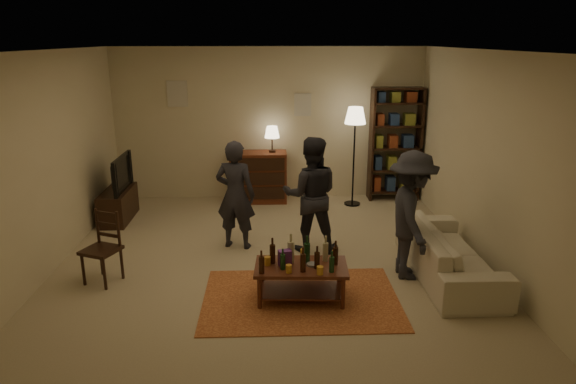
{
  "coord_description": "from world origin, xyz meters",
  "views": [
    {
      "loc": [
        0.0,
        -6.16,
        2.84
      ],
      "look_at": [
        0.23,
        0.1,
        0.95
      ],
      "focal_mm": 32.0,
      "sensor_mm": 36.0,
      "label": 1
    }
  ],
  "objects_px": {
    "sofa": "(449,252)",
    "person_right": "(311,195)",
    "dining_chair": "(104,245)",
    "floor_lamp": "(355,122)",
    "tv_stand": "(118,197)",
    "person_by_sofa": "(411,216)",
    "person_left": "(236,195)",
    "bookshelf": "(395,143)",
    "dresser": "(259,176)",
    "coffee_table": "(301,269)"
  },
  "relations": [
    {
      "from": "sofa",
      "to": "person_right",
      "type": "height_order",
      "value": "person_right"
    },
    {
      "from": "dining_chair",
      "to": "floor_lamp",
      "type": "height_order",
      "value": "floor_lamp"
    },
    {
      "from": "dining_chair",
      "to": "tv_stand",
      "type": "distance_m",
      "value": 2.23
    },
    {
      "from": "tv_stand",
      "to": "floor_lamp",
      "type": "bearing_deg",
      "value": 9.38
    },
    {
      "from": "tv_stand",
      "to": "floor_lamp",
      "type": "relative_size",
      "value": 0.61
    },
    {
      "from": "sofa",
      "to": "person_by_sofa",
      "type": "relative_size",
      "value": 1.32
    },
    {
      "from": "tv_stand",
      "to": "person_by_sofa",
      "type": "xyz_separation_m",
      "value": [
        4.14,
        -2.2,
        0.4
      ]
    },
    {
      "from": "person_left",
      "to": "person_by_sofa",
      "type": "height_order",
      "value": "person_by_sofa"
    },
    {
      "from": "person_right",
      "to": "person_by_sofa",
      "type": "xyz_separation_m",
      "value": [
        1.14,
        -0.86,
        -0.01
      ]
    },
    {
      "from": "bookshelf",
      "to": "person_by_sofa",
      "type": "relative_size",
      "value": 1.28
    },
    {
      "from": "dresser",
      "to": "person_by_sofa",
      "type": "bearing_deg",
      "value": -58.71
    },
    {
      "from": "tv_stand",
      "to": "bookshelf",
      "type": "distance_m",
      "value": 4.84
    },
    {
      "from": "dining_chair",
      "to": "bookshelf",
      "type": "bearing_deg",
      "value": 60.15
    },
    {
      "from": "dresser",
      "to": "person_left",
      "type": "height_order",
      "value": "person_left"
    },
    {
      "from": "coffee_table",
      "to": "person_by_sofa",
      "type": "distance_m",
      "value": 1.53
    },
    {
      "from": "person_right",
      "to": "coffee_table",
      "type": "bearing_deg",
      "value": 83.74
    },
    {
      "from": "coffee_table",
      "to": "sofa",
      "type": "height_order",
      "value": "coffee_table"
    },
    {
      "from": "bookshelf",
      "to": "person_by_sofa",
      "type": "distance_m",
      "value": 3.24
    },
    {
      "from": "coffee_table",
      "to": "person_left",
      "type": "xyz_separation_m",
      "value": [
        -0.81,
        1.57,
        0.38
      ]
    },
    {
      "from": "coffee_table",
      "to": "person_left",
      "type": "distance_m",
      "value": 1.8
    },
    {
      "from": "coffee_table",
      "to": "tv_stand",
      "type": "relative_size",
      "value": 0.99
    },
    {
      "from": "dresser",
      "to": "floor_lamp",
      "type": "height_order",
      "value": "floor_lamp"
    },
    {
      "from": "tv_stand",
      "to": "dresser",
      "type": "xyz_separation_m",
      "value": [
        2.25,
        0.91,
        0.09
      ]
    },
    {
      "from": "tv_stand",
      "to": "person_by_sofa",
      "type": "relative_size",
      "value": 0.67
    },
    {
      "from": "dresser",
      "to": "sofa",
      "type": "relative_size",
      "value": 0.65
    },
    {
      "from": "sofa",
      "to": "person_by_sofa",
      "type": "distance_m",
      "value": 0.7
    },
    {
      "from": "person_right",
      "to": "person_left",
      "type": "bearing_deg",
      "value": -5.61
    },
    {
      "from": "floor_lamp",
      "to": "sofa",
      "type": "xyz_separation_m",
      "value": [
        0.74,
        -2.84,
        -1.16
      ]
    },
    {
      "from": "coffee_table",
      "to": "tv_stand",
      "type": "xyz_separation_m",
      "value": [
        -2.78,
        2.76,
        0.0
      ]
    },
    {
      "from": "dining_chair",
      "to": "person_by_sofa",
      "type": "bearing_deg",
      "value": 23.22
    },
    {
      "from": "tv_stand",
      "to": "person_by_sofa",
      "type": "bearing_deg",
      "value": -27.96
    },
    {
      "from": "dining_chair",
      "to": "person_left",
      "type": "relative_size",
      "value": 0.58
    },
    {
      "from": "dining_chair",
      "to": "person_by_sofa",
      "type": "xyz_separation_m",
      "value": [
        3.7,
        -0.01,
        0.33
      ]
    },
    {
      "from": "dresser",
      "to": "bookshelf",
      "type": "height_order",
      "value": "bookshelf"
    },
    {
      "from": "sofa",
      "to": "person_by_sofa",
      "type": "height_order",
      "value": "person_by_sofa"
    },
    {
      "from": "dining_chair",
      "to": "person_left",
      "type": "distance_m",
      "value": 1.84
    },
    {
      "from": "coffee_table",
      "to": "dining_chair",
      "type": "xyz_separation_m",
      "value": [
        -2.33,
        0.57,
        0.08
      ]
    },
    {
      "from": "bookshelf",
      "to": "sofa",
      "type": "xyz_separation_m",
      "value": [
        -0.05,
        -3.18,
        -0.73
      ]
    },
    {
      "from": "dining_chair",
      "to": "bookshelf",
      "type": "relative_size",
      "value": 0.44
    },
    {
      "from": "dresser",
      "to": "person_right",
      "type": "relative_size",
      "value": 0.85
    },
    {
      "from": "dining_chair",
      "to": "floor_lamp",
      "type": "bearing_deg",
      "value": 62.74
    },
    {
      "from": "tv_stand",
      "to": "person_right",
      "type": "relative_size",
      "value": 0.66
    },
    {
      "from": "coffee_table",
      "to": "bookshelf",
      "type": "distance_m",
      "value": 4.25
    },
    {
      "from": "bookshelf",
      "to": "person_right",
      "type": "bearing_deg",
      "value": -126.02
    },
    {
      "from": "person_right",
      "to": "person_by_sofa",
      "type": "bearing_deg",
      "value": 145.78
    },
    {
      "from": "dining_chair",
      "to": "person_right",
      "type": "distance_m",
      "value": 2.71
    },
    {
      "from": "dresser",
      "to": "person_left",
      "type": "bearing_deg",
      "value": -97.56
    },
    {
      "from": "sofa",
      "to": "tv_stand",
      "type": "bearing_deg",
      "value": 64.66
    },
    {
      "from": "bookshelf",
      "to": "person_by_sofa",
      "type": "bearing_deg",
      "value": -99.74
    },
    {
      "from": "coffee_table",
      "to": "person_by_sofa",
      "type": "relative_size",
      "value": 0.66
    }
  ]
}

